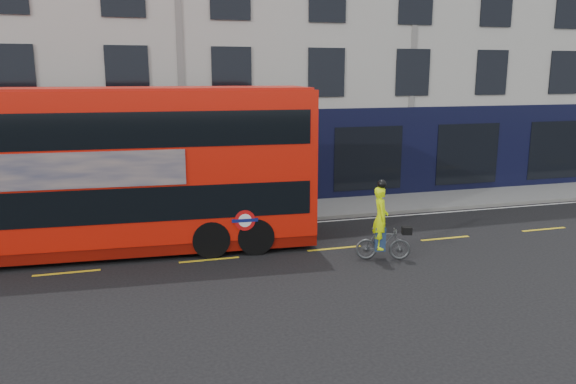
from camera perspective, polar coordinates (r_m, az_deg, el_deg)
name	(u,v)px	position (r m, az deg, el deg)	size (l,w,h in m)	color
ground	(217,277)	(15.68, -7.19, -8.57)	(120.00, 120.00, 0.00)	black
pavement	(190,217)	(21.82, -9.91, -2.57)	(60.00, 3.00, 0.12)	gray
kerb	(195,228)	(20.38, -9.44, -3.58)	(60.00, 0.12, 0.13)	slate
building_terrace	(168,29)	(27.63, -12.05, 15.93)	(50.00, 10.07, 15.00)	#AFACA5
road_edge_line	(196,231)	(20.11, -9.33, -3.97)	(58.00, 0.10, 0.01)	silver
lane_dashes	(209,260)	(17.08, -8.00, -6.84)	(58.00, 0.12, 0.01)	gold
bus	(110,170)	(17.98, -17.63, 2.19)	(12.70, 3.62, 5.06)	red
cyclist	(382,232)	(16.93, 9.54, -4.05)	(1.70, 0.95, 2.44)	#434647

